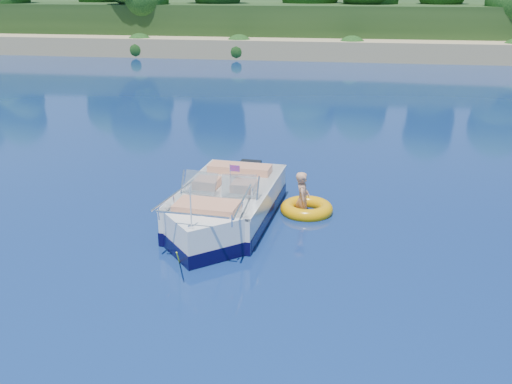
% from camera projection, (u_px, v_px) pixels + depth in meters
% --- Properties ---
extents(ground, '(160.00, 160.00, 0.00)m').
position_uv_depth(ground, '(235.00, 260.00, 12.46)').
color(ground, '#0A1A4C').
rests_on(ground, ground).
extents(shoreline, '(170.00, 59.00, 6.00)m').
position_uv_depth(shoreline, '(337.00, 24.00, 71.17)').
color(shoreline, tan).
rests_on(shoreline, ground).
extents(motorboat, '(2.49, 6.14, 2.04)m').
position_uv_depth(motorboat, '(224.00, 209.00, 14.22)').
color(motorboat, white).
rests_on(motorboat, ground).
extents(tow_tube, '(1.79, 1.79, 0.37)m').
position_uv_depth(tow_tube, '(307.00, 209.00, 15.05)').
color(tow_tube, '#EA9B05').
rests_on(tow_tube, ground).
extents(boy, '(0.44, 0.87, 1.65)m').
position_uv_depth(boy, '(302.00, 213.00, 15.04)').
color(boy, tan).
rests_on(boy, ground).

